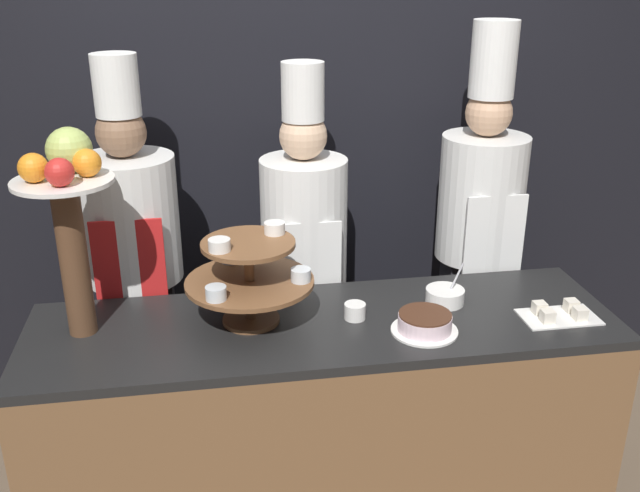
{
  "coord_description": "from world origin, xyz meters",
  "views": [
    {
      "loc": [
        -0.38,
        -1.9,
        2.12
      ],
      "look_at": [
        0.0,
        0.41,
        1.17
      ],
      "focal_mm": 40.0,
      "sensor_mm": 36.0,
      "label": 1
    }
  ],
  "objects": [
    {
      "name": "chef_center_right",
      "position": [
        0.76,
        0.82,
        1.02
      ],
      "size": [
        0.36,
        0.36,
        1.9
      ],
      "color": "#28282D",
      "rests_on": "ground_plane"
    },
    {
      "name": "chef_left",
      "position": [
        -0.69,
        0.82,
        0.98
      ],
      "size": [
        0.38,
        0.38,
        1.8
      ],
      "color": "#28282D",
      "rests_on": "ground_plane"
    },
    {
      "name": "tiered_stand",
      "position": [
        -0.26,
        0.36,
        1.1
      ],
      "size": [
        0.45,
        0.45,
        0.35
      ],
      "color": "brown",
      "rests_on": "buffet_counter"
    },
    {
      "name": "buffet_counter",
      "position": [
        0.0,
        0.31,
        0.46
      ],
      "size": [
        2.1,
        0.62,
        0.92
      ],
      "color": "brown",
      "rests_on": "ground_plane"
    },
    {
      "name": "cup_white",
      "position": [
        0.11,
        0.32,
        0.95
      ],
      "size": [
        0.08,
        0.08,
        0.06
      ],
      "color": "white",
      "rests_on": "buffet_counter"
    },
    {
      "name": "cake_square_tray",
      "position": [
        0.84,
        0.2,
        0.93
      ],
      "size": [
        0.27,
        0.16,
        0.05
      ],
      "color": "white",
      "rests_on": "buffet_counter"
    },
    {
      "name": "wall_back",
      "position": [
        0.0,
        1.19,
        1.4
      ],
      "size": [
        10.0,
        0.06,
        2.8
      ],
      "color": "black",
      "rests_on": "ground_plane"
    },
    {
      "name": "cake_round",
      "position": [
        0.33,
        0.18,
        0.95
      ],
      "size": [
        0.23,
        0.23,
        0.07
      ],
      "color": "white",
      "rests_on": "buffet_counter"
    },
    {
      "name": "chef_center_left",
      "position": [
        -0.0,
        0.82,
        0.96
      ],
      "size": [
        0.35,
        0.35,
        1.75
      ],
      "color": "black",
      "rests_on": "ground_plane"
    },
    {
      "name": "serving_bowl_far",
      "position": [
        0.47,
        0.38,
        0.95
      ],
      "size": [
        0.14,
        0.14,
        0.16
      ],
      "color": "white",
      "rests_on": "buffet_counter"
    },
    {
      "name": "fruit_pedestal",
      "position": [
        -0.83,
        0.39,
        1.38
      ],
      "size": [
        0.32,
        0.32,
        0.7
      ],
      "color": "brown",
      "rests_on": "buffet_counter"
    }
  ]
}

